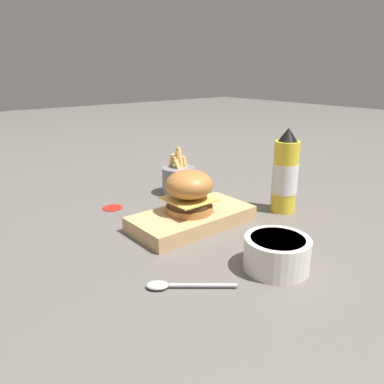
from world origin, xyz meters
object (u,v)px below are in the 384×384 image
object	(u,v)px
fries_basket	(179,180)
spoon	(172,285)
side_bowl	(277,253)
burger	(189,191)
ketchup_bottle	(285,174)
serving_board	(192,219)

from	to	relation	value
fries_basket	spoon	distance (m)	0.52
fries_basket	side_bowl	distance (m)	0.49
fries_basket	side_bowl	size ratio (longest dim) A/B	1.15
burger	ketchup_bottle	bearing A→B (deg)	-17.47
ketchup_bottle	spoon	world-z (taller)	ketchup_bottle
serving_board	burger	bearing A→B (deg)	137.21
ketchup_bottle	fries_basket	size ratio (longest dim) A/B	1.55
serving_board	side_bowl	xyz separation A→B (m)	(-0.01, -0.26, 0.02)
burger	spoon	distance (m)	0.29
burger	side_bowl	distance (m)	0.27
fries_basket	side_bowl	xyz separation A→B (m)	(-0.13, -0.48, -0.01)
serving_board	side_bowl	size ratio (longest dim) A/B	2.39
serving_board	ketchup_bottle	world-z (taller)	ketchup_bottle
burger	fries_basket	distance (m)	0.25
serving_board	ketchup_bottle	distance (m)	0.28
serving_board	fries_basket	distance (m)	0.25
serving_board	side_bowl	distance (m)	0.26
ketchup_bottle	fries_basket	bearing A→B (deg)	113.38
side_bowl	spoon	world-z (taller)	side_bowl
fries_basket	spoon	xyz separation A→B (m)	(-0.33, -0.40, -0.04)
burger	fries_basket	bearing A→B (deg)	58.37
fries_basket	side_bowl	world-z (taller)	fries_basket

